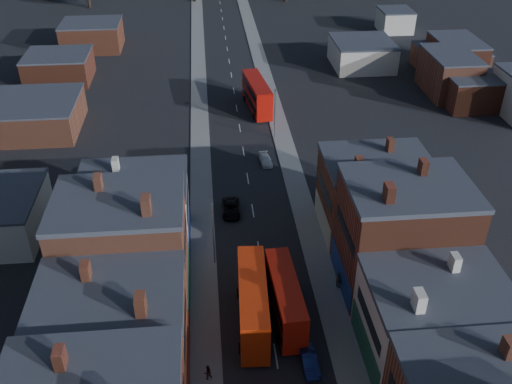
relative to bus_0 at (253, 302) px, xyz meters
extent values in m
cube|color=gray|center=(-4.76, 29.56, -2.66)|extent=(3.00, 200.00, 0.12)
cube|color=gray|center=(8.24, 29.56, -2.66)|extent=(3.00, 200.00, 0.12)
cylinder|color=slate|center=(-3.46, 9.56, 1.28)|extent=(0.16, 0.16, 8.00)
cube|color=slate|center=(-3.46, 9.56, 5.28)|extent=(0.25, 0.70, 0.25)
cylinder|color=slate|center=(6.94, 39.56, 1.28)|extent=(0.16, 0.16, 8.00)
cube|color=slate|center=(6.94, 39.56, 5.28)|extent=(0.25, 0.70, 0.25)
cube|color=red|center=(0.00, 0.00, -0.01)|extent=(3.20, 11.81, 4.68)
cube|color=black|center=(0.00, 0.00, -0.92)|extent=(3.22, 10.87, 0.96)
cube|color=black|center=(0.00, 0.00, 1.10)|extent=(3.22, 10.87, 0.96)
cylinder|color=black|center=(-1.50, -3.68, -2.19)|extent=(0.37, 1.08, 1.06)
cylinder|color=black|center=(1.15, -3.80, -2.19)|extent=(0.37, 1.08, 1.06)
cylinder|color=black|center=(-1.15, 3.80, -2.19)|extent=(0.37, 1.08, 1.06)
cylinder|color=black|center=(1.50, 3.68, -2.19)|extent=(0.37, 1.08, 1.06)
cube|color=red|center=(3.24, 0.55, -0.26)|extent=(2.92, 10.73, 4.25)
cube|color=black|center=(3.24, 0.55, -1.08)|extent=(2.94, 9.88, 0.87)
cube|color=black|center=(3.24, 0.55, 0.75)|extent=(2.94, 9.88, 0.87)
cylinder|color=black|center=(2.19, -2.91, -2.24)|extent=(0.34, 0.98, 0.97)
cylinder|color=black|center=(4.61, -2.79, -2.24)|extent=(0.34, 0.98, 0.97)
cylinder|color=black|center=(1.87, 3.89, -2.24)|extent=(0.34, 0.98, 0.97)
cylinder|color=black|center=(4.28, 4.00, -2.24)|extent=(0.34, 0.98, 0.97)
cube|color=#AB0F07|center=(5.24, 50.67, 0.08)|extent=(4.23, 12.34, 4.84)
cube|color=black|center=(5.24, 50.67, -0.86)|extent=(4.17, 11.39, 0.99)
cube|color=black|center=(5.24, 50.67, 1.23)|extent=(4.17, 11.39, 0.99)
cylinder|color=black|center=(4.36, 46.66, -2.17)|extent=(0.46, 1.13, 1.10)
cylinder|color=black|center=(7.08, 47.00, -2.17)|extent=(0.46, 1.13, 1.10)
cylinder|color=black|center=(3.39, 54.34, -2.17)|extent=(0.46, 1.13, 1.10)
cylinder|color=black|center=(6.12, 54.68, -2.17)|extent=(0.46, 1.13, 1.10)
imported|color=navy|center=(4.58, -5.83, -2.07)|extent=(1.57, 4.02, 1.30)
imported|color=black|center=(-1.04, 19.41, -2.06)|extent=(2.32, 4.84, 1.33)
imported|color=white|center=(4.70, 31.63, -2.17)|extent=(1.94, 3.95, 1.11)
imported|color=#421D1A|center=(-4.59, -6.45, -1.84)|extent=(0.84, 0.63, 1.53)
imported|color=#5D5650|center=(9.44, 4.23, -1.62)|extent=(0.88, 1.27, 1.98)
camera|label=1|loc=(-3.51, -40.46, 38.55)|focal=40.00mm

